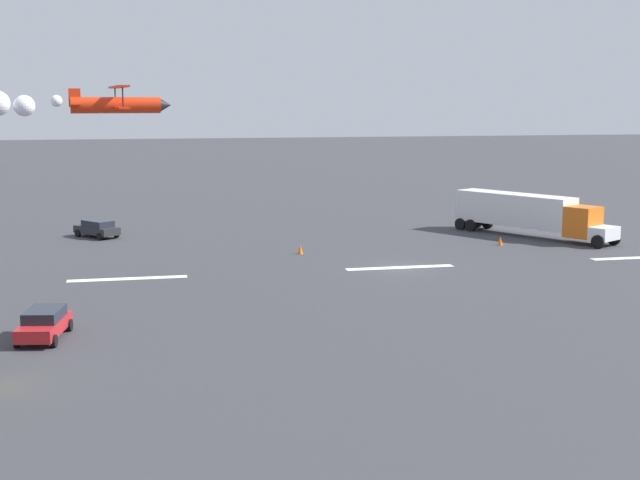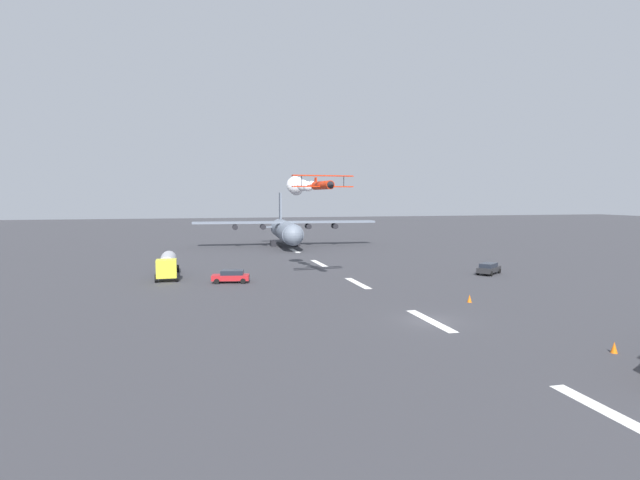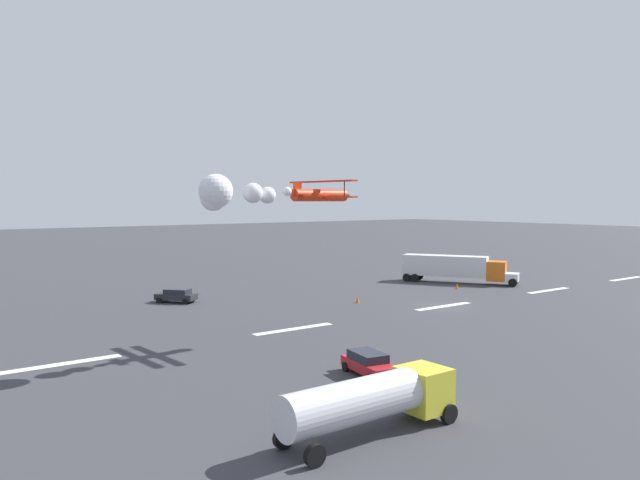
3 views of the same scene
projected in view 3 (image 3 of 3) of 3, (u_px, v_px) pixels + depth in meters
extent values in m
plane|color=#38383D|center=(444.00, 306.00, 64.95)|extent=(440.00, 440.00, 0.00)
cube|color=white|center=(626.00, 279.00, 87.88)|extent=(8.00, 0.90, 0.01)
cube|color=white|center=(549.00, 290.00, 76.41)|extent=(8.00, 0.90, 0.01)
cube|color=white|center=(444.00, 306.00, 64.95)|extent=(8.00, 0.90, 0.01)
cube|color=white|center=(294.00, 329.00, 53.48)|extent=(8.00, 0.90, 0.01)
cube|color=white|center=(62.00, 364.00, 42.02)|extent=(8.00, 0.90, 0.01)
cylinder|color=red|center=(320.00, 195.00, 49.09)|extent=(5.42, 1.49, 0.98)
cube|color=red|center=(322.00, 197.00, 49.23)|extent=(1.36, 7.47, 0.12)
cube|color=red|center=(322.00, 182.00, 49.15)|extent=(1.36, 7.47, 0.12)
cylinder|color=black|center=(301.00, 190.00, 51.12)|extent=(0.08, 0.08, 1.26)
cylinder|color=black|center=(344.00, 189.00, 47.26)|extent=(0.08, 0.08, 1.26)
cube|color=red|center=(297.00, 189.00, 47.45)|extent=(0.71, 0.17, 1.10)
cube|color=red|center=(297.00, 194.00, 47.48)|extent=(0.79, 2.05, 0.08)
cone|color=black|center=(347.00, 195.00, 51.11)|extent=(0.78, 0.90, 0.84)
sphere|color=white|center=(287.00, 192.00, 46.68)|extent=(0.70, 0.70, 0.70)
sphere|color=white|center=(267.00, 195.00, 45.53)|extent=(1.26, 1.26, 1.26)
sphere|color=white|center=(253.00, 193.00, 44.36)|extent=(1.48, 1.48, 1.48)
sphere|color=white|center=(213.00, 198.00, 42.29)|extent=(1.86, 1.86, 1.86)
sphere|color=white|center=(216.00, 191.00, 42.22)|extent=(2.38, 2.38, 2.38)
cube|color=silver|center=(512.00, 277.00, 80.63)|extent=(2.97, 2.64, 1.10)
cube|color=orange|center=(497.00, 271.00, 81.37)|extent=(3.37, 3.33, 2.60)
cube|color=silver|center=(445.00, 266.00, 84.03)|extent=(7.91, 11.09, 2.80)
cylinder|color=black|center=(515.00, 280.00, 81.74)|extent=(0.86, 1.13, 1.10)
cylinder|color=black|center=(419.00, 276.00, 86.81)|extent=(0.86, 1.13, 1.10)
cylinder|color=black|center=(411.00, 275.00, 87.28)|extent=(0.86, 1.13, 1.10)
cylinder|color=black|center=(513.00, 283.00, 79.44)|extent=(0.86, 1.13, 1.10)
cylinder|color=black|center=(415.00, 278.00, 84.52)|extent=(0.86, 1.13, 1.10)
cylinder|color=black|center=(407.00, 277.00, 84.99)|extent=(0.86, 1.13, 1.10)
cube|color=yellow|center=(423.00, 389.00, 31.32)|extent=(2.22, 2.41, 2.20)
cylinder|color=silver|center=(351.00, 403.00, 28.39)|extent=(7.54, 2.15, 2.10)
cylinder|color=black|center=(415.00, 401.00, 32.71)|extent=(1.00, 0.33, 1.00)
cylinder|color=black|center=(283.00, 438.00, 27.65)|extent=(1.00, 0.33, 1.00)
cylinder|color=black|center=(449.00, 414.00, 30.80)|extent=(1.00, 0.33, 1.00)
cylinder|color=black|center=(315.00, 456.00, 25.74)|extent=(1.00, 0.33, 1.00)
cube|color=#262628|center=(176.00, 297.00, 67.37)|extent=(4.17, 4.61, 0.65)
cube|color=#1E232D|center=(178.00, 291.00, 67.28)|extent=(2.95, 3.12, 0.55)
cylinder|color=black|center=(159.00, 300.00, 66.93)|extent=(0.57, 0.64, 0.64)
cylinder|color=black|center=(185.00, 301.00, 66.12)|extent=(0.57, 0.64, 0.64)
cylinder|color=black|center=(167.00, 298.00, 68.67)|extent=(0.57, 0.64, 0.64)
cylinder|color=black|center=(193.00, 299.00, 67.85)|extent=(0.57, 0.64, 0.64)
cube|color=#B21E23|center=(369.00, 366.00, 39.15)|extent=(2.56, 4.68, 0.65)
cube|color=#1E232D|center=(368.00, 356.00, 39.29)|extent=(2.10, 2.91, 0.55)
cylinder|color=black|center=(394.00, 375.00, 38.18)|extent=(0.33, 0.67, 0.64)
cylinder|color=black|center=(369.00, 364.00, 40.96)|extent=(0.33, 0.67, 0.64)
cylinder|color=black|center=(370.00, 379.00, 37.38)|extent=(0.33, 0.67, 0.64)
cylinder|color=black|center=(345.00, 367.00, 40.16)|extent=(0.33, 0.67, 0.64)
cone|color=orange|center=(457.00, 286.00, 77.79)|extent=(0.44, 0.44, 0.75)
cone|color=orange|center=(358.00, 300.00, 67.08)|extent=(0.44, 0.44, 0.75)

